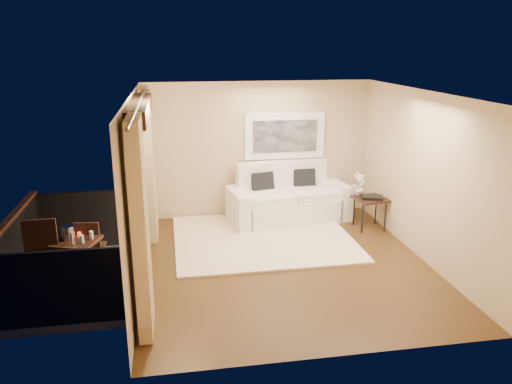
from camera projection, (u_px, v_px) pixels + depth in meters
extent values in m
plane|color=#4F3517|center=(285.00, 264.00, 8.00)|extent=(5.00, 5.00, 0.00)
plane|color=white|center=(288.00, 94.00, 7.23)|extent=(5.00, 5.00, 0.00)
plane|color=tan|center=(259.00, 150.00, 9.97)|extent=(4.50, 0.00, 4.50)
plane|color=tan|center=(340.00, 246.00, 5.25)|extent=(4.50, 0.00, 4.50)
plane|color=tan|center=(424.00, 177.00, 7.98)|extent=(0.00, 5.00, 5.00)
plane|color=tan|center=(142.00, 161.00, 9.00)|extent=(0.00, 2.70, 2.70)
plane|color=tan|center=(126.00, 237.00, 5.51)|extent=(0.00, 2.70, 2.70)
plane|color=tan|center=(130.00, 107.00, 6.91)|extent=(0.00, 2.40, 2.40)
cube|color=black|center=(139.00, 109.00, 6.94)|extent=(0.28, 2.40, 0.22)
cube|color=#605B56|center=(81.00, 282.00, 7.51)|extent=(1.80, 2.60, 0.12)
cube|color=black|center=(16.00, 252.00, 7.22)|extent=(0.06, 2.60, 1.00)
cube|color=black|center=(90.00, 219.00, 8.55)|extent=(1.80, 0.06, 1.00)
cube|color=black|center=(60.00, 288.00, 6.15)|extent=(1.80, 0.06, 1.00)
cube|color=black|center=(11.00, 218.00, 7.07)|extent=(0.10, 2.60, 0.06)
cube|color=tan|center=(150.00, 167.00, 8.75)|extent=(0.16, 0.75, 2.62)
cube|color=tan|center=(141.00, 229.00, 5.82)|extent=(0.16, 0.75, 2.62)
cylinder|color=#4C473F|center=(140.00, 101.00, 6.91)|extent=(0.04, 4.80, 0.04)
cube|color=white|center=(285.00, 136.00, 9.95)|extent=(1.62, 0.05, 0.92)
cube|color=black|center=(285.00, 136.00, 9.92)|extent=(1.30, 0.02, 0.64)
cube|color=#FFEACD|center=(263.00, 238.00, 9.01)|extent=(3.17, 2.77, 0.04)
cube|color=white|center=(289.00, 209.00, 9.93)|extent=(2.03, 1.28, 0.47)
cube|color=white|center=(282.00, 183.00, 10.16)|extent=(1.91, 0.53, 0.91)
cube|color=white|center=(239.00, 209.00, 9.58)|extent=(0.42, 1.03, 0.69)
cube|color=white|center=(336.00, 198.00, 10.21)|extent=(0.42, 1.03, 0.69)
cube|color=white|center=(268.00, 196.00, 9.67)|extent=(1.02, 1.02, 0.16)
cube|color=white|center=(311.00, 192.00, 9.95)|extent=(1.02, 1.02, 0.16)
cube|color=black|center=(263.00, 184.00, 9.84)|extent=(0.48, 0.31, 0.46)
cube|color=black|center=(304.00, 180.00, 10.11)|extent=(0.45, 0.22, 0.46)
cube|color=black|center=(370.00, 199.00, 9.38)|extent=(0.64, 0.64, 0.04)
cylinder|color=black|center=(362.00, 219.00, 9.22)|extent=(0.03, 0.03, 0.57)
cylinder|color=black|center=(385.00, 217.00, 9.29)|extent=(0.03, 0.03, 0.57)
cylinder|color=black|center=(354.00, 211.00, 9.64)|extent=(0.03, 0.03, 0.57)
cylinder|color=black|center=(376.00, 210.00, 9.71)|extent=(0.03, 0.03, 0.57)
cube|color=black|center=(372.00, 197.00, 9.32)|extent=(0.45, 0.39, 0.05)
imported|color=white|center=(359.00, 184.00, 9.43)|extent=(0.29, 0.23, 0.47)
cube|color=black|center=(76.00, 242.00, 7.20)|extent=(0.72, 0.72, 0.04)
cylinder|color=black|center=(59.00, 271.00, 7.04)|extent=(0.04, 0.04, 0.62)
cylinder|color=black|center=(93.00, 269.00, 7.12)|extent=(0.04, 0.04, 0.62)
cylinder|color=black|center=(65.00, 258.00, 7.48)|extent=(0.04, 0.04, 0.62)
cylinder|color=black|center=(97.00, 256.00, 7.55)|extent=(0.04, 0.04, 0.62)
cube|color=black|center=(92.00, 247.00, 7.65)|extent=(0.41, 0.41, 0.04)
cube|color=black|center=(87.00, 238.00, 7.43)|extent=(0.37, 0.09, 0.48)
cylinder|color=black|center=(105.00, 255.00, 7.86)|extent=(0.03, 0.03, 0.38)
cylinder|color=black|center=(86.00, 256.00, 7.85)|extent=(0.03, 0.03, 0.38)
cylinder|color=black|center=(100.00, 263.00, 7.57)|extent=(0.03, 0.03, 0.38)
cylinder|color=black|center=(80.00, 264.00, 7.56)|extent=(0.03, 0.03, 0.38)
cube|color=black|center=(40.00, 263.00, 6.88)|extent=(0.48, 0.48, 0.05)
cube|color=black|center=(41.00, 239.00, 7.00)|extent=(0.46, 0.08, 0.60)
cylinder|color=black|center=(25.00, 287.00, 6.75)|extent=(0.03, 0.03, 0.47)
cylinder|color=black|center=(54.00, 285.00, 6.82)|extent=(0.03, 0.03, 0.47)
cylinder|color=black|center=(31.00, 275.00, 7.09)|extent=(0.03, 0.03, 0.47)
cylinder|color=black|center=(58.00, 273.00, 7.17)|extent=(0.03, 0.03, 0.47)
cylinder|color=white|center=(68.00, 233.00, 7.21)|extent=(0.18, 0.18, 0.20)
cylinder|color=red|center=(79.00, 234.00, 7.32)|extent=(0.06, 0.06, 0.07)
cylinder|color=silver|center=(72.00, 238.00, 7.04)|extent=(0.04, 0.04, 0.18)
cylinder|color=white|center=(82.00, 239.00, 7.08)|extent=(0.06, 0.06, 0.12)
cylinder|color=silver|center=(91.00, 235.00, 7.23)|extent=(0.06, 0.06, 0.12)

